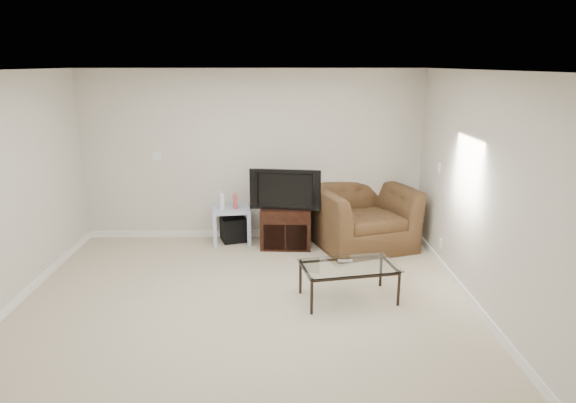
{
  "coord_description": "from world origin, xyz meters",
  "views": [
    {
      "loc": [
        0.38,
        -4.96,
        2.57
      ],
      "look_at": [
        0.5,
        1.2,
        0.9
      ],
      "focal_mm": 32.0,
      "sensor_mm": 36.0,
      "label": 1
    }
  ],
  "objects_px": {
    "side_table": "(231,224)",
    "coffee_table": "(348,282)",
    "tv_stand": "(286,227)",
    "subwoofer": "(233,229)",
    "recliner": "(363,207)",
    "television": "(286,188)"
  },
  "relations": [
    {
      "from": "side_table",
      "to": "coffee_table",
      "type": "xyz_separation_m",
      "value": [
        1.47,
        -1.98,
        -0.06
      ]
    },
    {
      "from": "recliner",
      "to": "television",
      "type": "bearing_deg",
      "value": 163.59
    },
    {
      "from": "tv_stand",
      "to": "television",
      "type": "relative_size",
      "value": 0.77
    },
    {
      "from": "coffee_table",
      "to": "tv_stand",
      "type": "bearing_deg",
      "value": 110.83
    },
    {
      "from": "subwoofer",
      "to": "coffee_table",
      "type": "height_order",
      "value": "coffee_table"
    },
    {
      "from": "side_table",
      "to": "subwoofer",
      "type": "height_order",
      "value": "side_table"
    },
    {
      "from": "tv_stand",
      "to": "subwoofer",
      "type": "bearing_deg",
      "value": 165.84
    },
    {
      "from": "side_table",
      "to": "coffee_table",
      "type": "distance_m",
      "value": 2.47
    },
    {
      "from": "subwoofer",
      "to": "coffee_table",
      "type": "relative_size",
      "value": 0.34
    },
    {
      "from": "tv_stand",
      "to": "recliner",
      "type": "bearing_deg",
      "value": 3.99
    },
    {
      "from": "television",
      "to": "side_table",
      "type": "bearing_deg",
      "value": 170.44
    },
    {
      "from": "recliner",
      "to": "coffee_table",
      "type": "bearing_deg",
      "value": -121.9
    },
    {
      "from": "tv_stand",
      "to": "side_table",
      "type": "distance_m",
      "value": 0.84
    },
    {
      "from": "tv_stand",
      "to": "side_table",
      "type": "xyz_separation_m",
      "value": [
        -0.81,
        0.23,
        -0.03
      ]
    },
    {
      "from": "television",
      "to": "side_table",
      "type": "distance_m",
      "value": 1.05
    },
    {
      "from": "tv_stand",
      "to": "coffee_table",
      "type": "relative_size",
      "value": 0.68
    },
    {
      "from": "side_table",
      "to": "subwoofer",
      "type": "relative_size",
      "value": 1.54
    },
    {
      "from": "tv_stand",
      "to": "coffee_table",
      "type": "xyz_separation_m",
      "value": [
        0.66,
        -1.75,
        -0.09
      ]
    },
    {
      "from": "tv_stand",
      "to": "subwoofer",
      "type": "xyz_separation_m",
      "value": [
        -0.78,
        0.26,
        -0.11
      ]
    },
    {
      "from": "television",
      "to": "recliner",
      "type": "relative_size",
      "value": 0.69
    },
    {
      "from": "recliner",
      "to": "coffee_table",
      "type": "distance_m",
      "value": 1.84
    },
    {
      "from": "television",
      "to": "subwoofer",
      "type": "bearing_deg",
      "value": 168.11
    }
  ]
}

